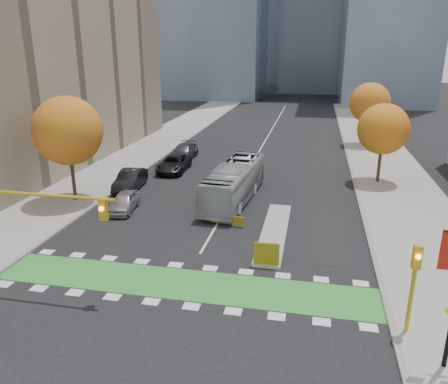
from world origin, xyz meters
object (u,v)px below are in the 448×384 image
at_px(tree_west, 68,131).
at_px(tree_east_near, 383,129).
at_px(hazard_board, 266,254).
at_px(parked_car_b, 130,180).
at_px(bus, 234,182).
at_px(tree_east_far, 370,103).
at_px(traffic_signal_west, 9,213).
at_px(parked_car_c, 183,152).
at_px(parked_car_d, 174,164).
at_px(traffic_signal_east, 414,276).
at_px(parked_car_a, 124,202).

distance_m(tree_west, tree_east_near, 26.01).
bearing_deg(hazard_board, parked_car_b, 138.10).
distance_m(tree_west, bus, 13.21).
distance_m(tree_east_far, parked_car_b, 31.17).
bearing_deg(tree_east_near, hazard_board, -114.20).
bearing_deg(traffic_signal_west, parked_car_b, 93.74).
bearing_deg(parked_car_c, traffic_signal_west, -89.75).
xyz_separation_m(hazard_board, parked_car_c, (-11.62, 22.81, -0.01)).
distance_m(hazard_board, tree_east_far, 35.13).
distance_m(hazard_board, tree_east_near, 19.93).
bearing_deg(hazard_board, parked_car_d, 121.98).
bearing_deg(parked_car_b, traffic_signal_east, -45.22).
bearing_deg(tree_east_near, bus, -148.23).
height_order(tree_east_near, traffic_signal_east, tree_east_near).
bearing_deg(traffic_signal_east, parked_car_d, 128.04).
distance_m(tree_east_far, bus, 26.56).
relative_size(tree_east_far, traffic_signal_east, 1.87).
bearing_deg(parked_car_c, tree_east_far, 29.53).
bearing_deg(parked_car_c, tree_west, -105.37).
height_order(hazard_board, traffic_signal_east, traffic_signal_east).
bearing_deg(parked_car_d, tree_east_near, -2.05).
bearing_deg(tree_east_near, traffic_signal_west, -131.52).
bearing_deg(traffic_signal_east, tree_east_far, 87.03).
height_order(tree_east_near, parked_car_a, tree_east_near).
bearing_deg(tree_east_far, traffic_signal_east, -92.97).
relative_size(tree_east_near, parked_car_c, 1.30).
relative_size(parked_car_a, parked_car_b, 0.81).
relative_size(parked_car_b, parked_car_c, 0.92).
bearing_deg(parked_car_a, tree_east_near, 22.39).
relative_size(tree_east_far, parked_car_a, 1.90).
xyz_separation_m(tree_east_near, parked_car_b, (-21.00, -6.13, -4.04)).
relative_size(tree_east_near, traffic_signal_east, 1.73).
distance_m(tree_west, parked_car_d, 12.15).
bearing_deg(tree_east_far, tree_west, -133.30).
relative_size(hazard_board, traffic_signal_east, 0.34).
relative_size(hazard_board, bus, 0.13).
distance_m(tree_east_far, parked_car_d, 25.70).
distance_m(tree_east_near, tree_east_far, 16.01).
bearing_deg(tree_east_far, traffic_signal_west, -117.95).
xyz_separation_m(tree_east_far, parked_car_c, (-20.12, -10.99, -4.45)).
height_order(bus, parked_car_b, bus).
distance_m(tree_west, tree_east_far, 35.73).
bearing_deg(traffic_signal_west, tree_east_far, 62.05).
bearing_deg(tree_west, parked_car_a, -13.69).
bearing_deg(tree_east_far, parked_car_b, -134.17).
bearing_deg(parked_car_c, traffic_signal_east, -55.75).
relative_size(hazard_board, parked_car_c, 0.26).
xyz_separation_m(bus, parked_car_a, (-7.60, -3.86, -0.83)).
bearing_deg(hazard_board, tree_east_near, 65.80).
xyz_separation_m(tree_west, parked_car_b, (3.00, 3.87, -4.79)).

